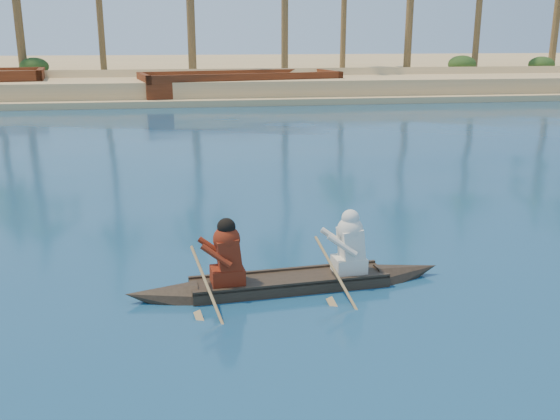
{
  "coord_description": "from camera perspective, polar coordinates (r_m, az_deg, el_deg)",
  "views": [
    {
      "loc": [
        -9.61,
        -13.14,
        3.92
      ],
      "look_at": [
        -7.99,
        -2.99,
        1.02
      ],
      "focal_mm": 40.0,
      "sensor_mm": 36.0,
      "label": 1
    }
  ],
  "objects": [
    {
      "name": "sandy_embankment",
      "position": [
        60.88,
        0.04,
        12.57
      ],
      "size": [
        150.0,
        51.0,
        1.5
      ],
      "color": "#DFB77D",
      "rests_on": "ground"
    },
    {
      "name": "shrub_cluster",
      "position": [
        45.74,
        3.16,
        12.34
      ],
      "size": [
        100.0,
        6.0,
        2.4
      ],
      "primitive_type": null,
      "color": "#273C15",
      "rests_on": "ground"
    },
    {
      "name": "canoe",
      "position": [
        9.97,
        0.88,
        -5.7
      ],
      "size": [
        5.19,
        1.11,
        1.42
      ],
      "rotation": [
        0.0,
        0.0,
        0.08
      ],
      "color": "#382A1E",
      "rests_on": "ground"
    },
    {
      "name": "barge_mid",
      "position": [
        39.28,
        -3.63,
        11.04
      ],
      "size": [
        12.59,
        6.22,
        2.01
      ],
      "rotation": [
        0.0,
        0.0,
        0.19
      ],
      "color": "maroon",
      "rests_on": "ground"
    }
  ]
}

